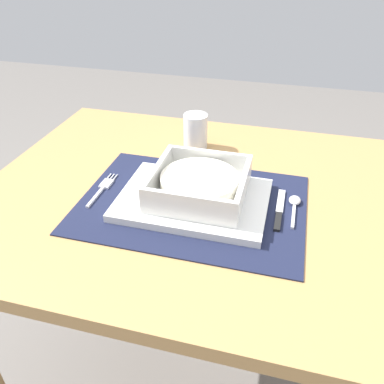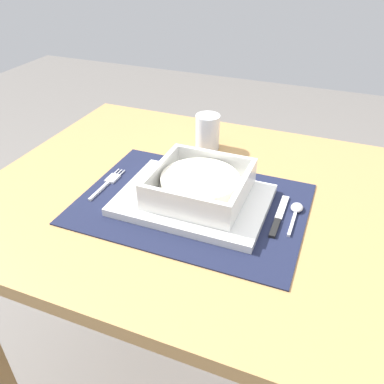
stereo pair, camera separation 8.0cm
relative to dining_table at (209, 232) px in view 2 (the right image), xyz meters
name	(u,v)px [view 2 (the right image)]	position (x,y,z in m)	size (l,w,h in m)	color
dining_table	(209,232)	(0.00, 0.00, 0.00)	(0.98, 0.74, 0.73)	#B2844C
placemat	(192,204)	(-0.02, -0.05, 0.11)	(0.46, 0.33, 0.00)	#191E38
serving_plate	(193,200)	(-0.02, -0.05, 0.12)	(0.30, 0.21, 0.02)	white
porridge_bowl	(200,185)	(-0.01, -0.04, 0.15)	(0.19, 0.19, 0.06)	white
fork	(109,182)	(-0.22, -0.05, 0.11)	(0.02, 0.13, 0.00)	silver
spoon	(296,211)	(0.18, 0.00, 0.11)	(0.02, 0.11, 0.01)	silver
butter_knife	(278,218)	(0.15, -0.04, 0.11)	(0.01, 0.14, 0.01)	black
drinking_glass	(207,134)	(-0.08, 0.20, 0.14)	(0.06, 0.06, 0.09)	white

